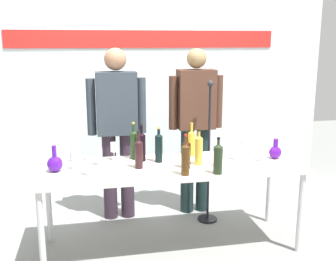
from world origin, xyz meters
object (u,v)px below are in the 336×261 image
at_px(wine_bottle_3, 218,158).
at_px(wine_bottle_6, 159,147).
at_px(presenter_right, 196,121).
at_px(microphone_stand, 208,176).
at_px(wine_bottle_1, 187,153).
at_px(wine_glass_left_4, 99,153).
at_px(wine_glass_left_0, 88,162).
at_px(decanter_blue_left, 55,163).
at_px(wine_bottle_8, 142,146).
at_px(wine_bottle_5, 134,144).
at_px(wine_bottle_0, 139,153).
at_px(wine_glass_right_2, 221,154).
at_px(display_table, 171,171).
at_px(wine_glass_right_1, 244,143).
at_px(wine_bottle_4, 191,142).
at_px(wine_bottle_7, 185,158).
at_px(wine_glass_right_3, 262,149).
at_px(wine_glass_right_0, 237,149).
at_px(wine_bottle_2, 199,149).
at_px(wine_glass_left_3, 114,148).
at_px(decanter_blue_right, 275,152).
at_px(presenter_left, 117,123).
at_px(wine_glass_left_1, 74,151).

distance_m(wine_bottle_3, wine_bottle_6, 0.58).
relative_size(presenter_right, microphone_stand, 1.21).
relative_size(wine_bottle_1, wine_glass_left_4, 2.09).
distance_m(wine_bottle_1, wine_glass_left_0, 0.81).
bearing_deg(decanter_blue_left, wine_bottle_8, 12.29).
bearing_deg(wine_bottle_5, wine_bottle_0, -88.08).
bearing_deg(wine_glass_right_2, display_table, 163.86).
distance_m(wine_bottle_5, microphone_stand, 0.90).
distance_m(wine_bottle_8, wine_glass_right_1, 1.01).
distance_m(wine_bottle_4, wine_bottle_7, 0.56).
xyz_separation_m(wine_glass_right_1, wine_glass_right_2, (-0.36, -0.37, 0.02)).
bearing_deg(wine_bottle_1, wine_glass_right_3, 5.02).
bearing_deg(decanter_blue_left, wine_glass_left_0, -30.43).
bearing_deg(wine_bottle_8, wine_bottle_4, 8.99).
bearing_deg(wine_glass_right_3, wine_glass_right_0, 159.15).
bearing_deg(wine_bottle_2, wine_glass_right_1, 28.57).
distance_m(wine_bottle_7, wine_glass_right_3, 0.79).
relative_size(decanter_blue_left, wine_glass_left_3, 1.36).
height_order(decanter_blue_left, wine_bottle_1, wine_bottle_1).
relative_size(decanter_blue_right, wine_glass_left_4, 1.23).
xyz_separation_m(wine_bottle_0, wine_bottle_6, (0.19, 0.14, 0.00)).
bearing_deg(wine_bottle_2, wine_bottle_7, -125.52).
bearing_deg(wine_bottle_0, wine_bottle_3, -23.86).
bearing_deg(wine_glass_left_4, wine_bottle_1, -17.76).
bearing_deg(wine_glass_left_4, wine_bottle_6, -1.29).
bearing_deg(wine_bottle_6, decanter_blue_right, -5.25).
bearing_deg(presenter_left, presenter_right, 0.00).
distance_m(decanter_blue_right, wine_bottle_5, 1.29).
distance_m(wine_glass_right_0, wine_glass_right_1, 0.28).
bearing_deg(wine_bottle_2, presenter_left, 130.36).
distance_m(display_table, wine_bottle_0, 0.35).
height_order(wine_bottle_6, wine_glass_left_0, wine_bottle_6).
height_order(wine_bottle_7, wine_glass_left_4, wine_bottle_7).
xyz_separation_m(wine_bottle_3, wine_glass_right_3, (0.49, 0.25, -0.02)).
bearing_deg(wine_bottle_3, wine_bottle_5, 137.75).
relative_size(presenter_right, wine_glass_left_4, 11.58).
relative_size(wine_bottle_4, wine_glass_left_0, 1.97).
bearing_deg(wine_glass_left_1, presenter_left, 48.21).
xyz_separation_m(decanter_blue_right, wine_bottle_7, (-0.91, -0.29, 0.07)).
height_order(wine_bottle_8, microphone_stand, microphone_stand).
bearing_deg(wine_glass_right_3, wine_bottle_5, 164.53).
relative_size(wine_bottle_7, microphone_stand, 0.23).
distance_m(wine_bottle_6, wine_glass_right_1, 0.87).
height_order(wine_bottle_0, wine_glass_left_1, wine_bottle_0).
height_order(wine_bottle_1, wine_bottle_7, wine_bottle_7).
distance_m(display_table, wine_glass_left_0, 0.74).
bearing_deg(wine_bottle_7, presenter_right, 70.60).
height_order(wine_bottle_8, wine_glass_right_0, wine_bottle_8).
distance_m(wine_glass_left_4, wine_glass_right_0, 1.22).
xyz_separation_m(wine_glass_left_4, wine_glass_right_1, (1.38, 0.14, -0.02)).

